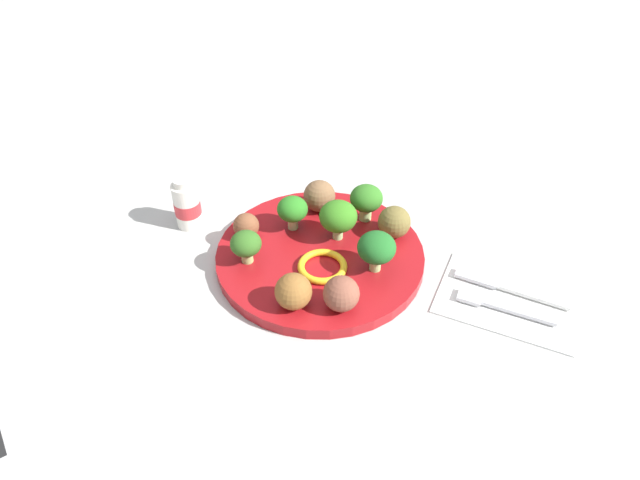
# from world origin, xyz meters

# --- Properties ---
(ground_plane) EXTENTS (4.00, 4.00, 0.00)m
(ground_plane) POSITION_xyz_m (0.00, 0.00, 0.00)
(ground_plane) COLOR #B2B2AD
(plate) EXTENTS (0.28, 0.28, 0.02)m
(plate) POSITION_xyz_m (0.00, 0.00, 0.01)
(plate) COLOR maroon
(plate) RESTS_ON ground_plane
(broccoli_floret_mid_right) EXTENTS (0.05, 0.05, 0.06)m
(broccoli_floret_mid_right) POSITION_xyz_m (-0.01, -0.04, 0.05)
(broccoli_floret_mid_right) COLOR #9ECA80
(broccoli_floret_mid_right) RESTS_ON plate
(broccoli_floret_front_right) EXTENTS (0.04, 0.04, 0.05)m
(broccoli_floret_front_right) POSITION_xyz_m (0.05, -0.04, 0.05)
(broccoli_floret_front_right) COLOR #A9BE7B
(broccoli_floret_front_right) RESTS_ON plate
(broccoli_floret_far_rim) EXTENTS (0.05, 0.05, 0.06)m
(broccoli_floret_far_rim) POSITION_xyz_m (-0.08, 0.01, 0.05)
(broccoli_floret_far_rim) COLOR #A6CC7A
(broccoli_floret_far_rim) RESTS_ON plate
(broccoli_floret_back_left) EXTENTS (0.04, 0.04, 0.05)m
(broccoli_floret_back_left) POSITION_xyz_m (0.09, 0.05, 0.04)
(broccoli_floret_back_left) COLOR #A3BC6D
(broccoli_floret_back_left) RESTS_ON plate
(broccoli_floret_mid_left) EXTENTS (0.05, 0.05, 0.06)m
(broccoli_floret_mid_left) POSITION_xyz_m (-0.04, -0.09, 0.05)
(broccoli_floret_mid_left) COLOR #A6CE7B
(broccoli_floret_mid_left) RESTS_ON plate
(meatball_near_rim) EXTENTS (0.04, 0.04, 0.04)m
(meatball_near_rim) POSITION_xyz_m (0.11, -0.00, 0.03)
(meatball_near_rim) COLOR brown
(meatball_near_rim) RESTS_ON plate
(meatball_back_left) EXTENTS (0.05, 0.05, 0.05)m
(meatball_back_left) POSITION_xyz_m (-0.00, 0.10, 0.04)
(meatball_back_left) COLOR brown
(meatball_back_left) RESTS_ON plate
(meatball_mid_right) EXTENTS (0.05, 0.05, 0.05)m
(meatball_mid_right) POSITION_xyz_m (0.03, -0.09, 0.04)
(meatball_mid_right) COLOR brown
(meatball_mid_right) RESTS_ON plate
(meatball_center) EXTENTS (0.05, 0.05, 0.05)m
(meatball_center) POSITION_xyz_m (-0.09, -0.06, 0.04)
(meatball_center) COLOR brown
(meatball_center) RESTS_ON plate
(meatball_front_left) EXTENTS (0.04, 0.04, 0.04)m
(meatball_front_left) POSITION_xyz_m (-0.06, 0.09, 0.04)
(meatball_front_left) COLOR brown
(meatball_front_left) RESTS_ON plate
(pepper_ring_back_right) EXTENTS (0.09, 0.09, 0.01)m
(pepper_ring_back_right) POSITION_xyz_m (-0.01, 0.03, 0.02)
(pepper_ring_back_right) COLOR yellow
(pepper_ring_back_right) RESTS_ON plate
(napkin) EXTENTS (0.18, 0.14, 0.01)m
(napkin) POSITION_xyz_m (-0.25, 0.00, 0.00)
(napkin) COLOR white
(napkin) RESTS_ON ground_plane
(fork) EXTENTS (0.12, 0.03, 0.01)m
(fork) POSITION_xyz_m (-0.24, 0.02, 0.01)
(fork) COLOR silver
(fork) RESTS_ON napkin
(knife) EXTENTS (0.15, 0.04, 0.01)m
(knife) POSITION_xyz_m (-0.24, -0.02, 0.01)
(knife) COLOR white
(knife) RESTS_ON napkin
(yogurt_bottle) EXTENTS (0.04, 0.04, 0.08)m
(yogurt_bottle) POSITION_xyz_m (0.21, -0.02, 0.04)
(yogurt_bottle) COLOR white
(yogurt_bottle) RESTS_ON ground_plane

